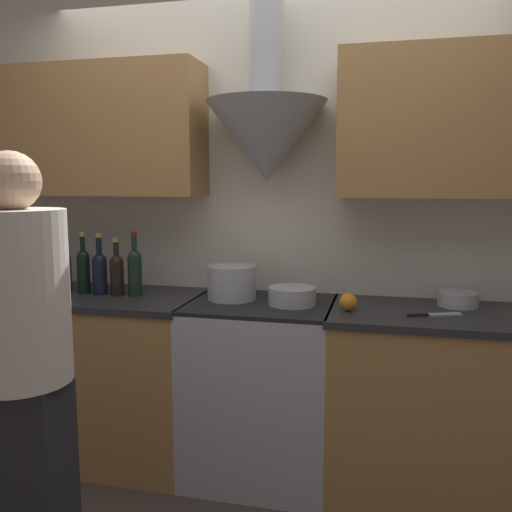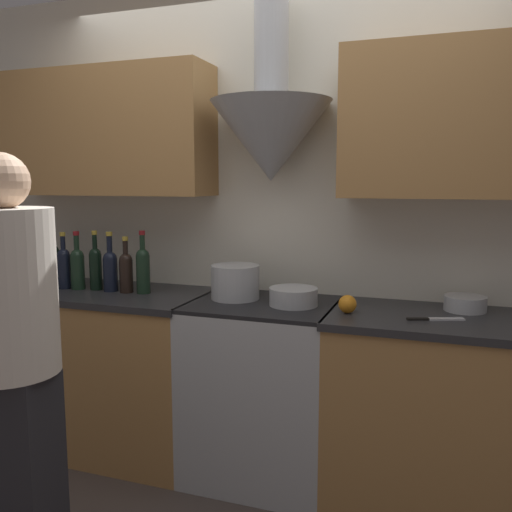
{
  "view_description": "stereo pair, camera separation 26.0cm",
  "coord_description": "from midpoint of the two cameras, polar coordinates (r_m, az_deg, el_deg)",
  "views": [
    {
      "loc": [
        0.6,
        -2.3,
        1.53
      ],
      "look_at": [
        0.0,
        0.21,
        1.17
      ],
      "focal_mm": 38.0,
      "sensor_mm": 36.0,
      "label": 1
    },
    {
      "loc": [
        0.85,
        -2.23,
        1.53
      ],
      "look_at": [
        0.0,
        0.21,
        1.17
      ],
      "focal_mm": 38.0,
      "sensor_mm": 36.0,
      "label": 2
    }
  ],
  "objects": [
    {
      "name": "wine_bottle_1",
      "position": [
        3.41,
        -21.33,
        -0.53
      ],
      "size": [
        0.07,
        0.07,
        0.35
      ],
      "color": "black",
      "rests_on": "counter_left"
    },
    {
      "name": "person_foreground_left",
      "position": [
        2.13,
        -21.22,
        -9.94
      ],
      "size": [
        0.35,
        0.35,
        1.63
      ],
      "color": "#28282D",
      "rests_on": "ground_plane"
    },
    {
      "name": "wine_bottle_0",
      "position": [
        3.48,
        -22.19,
        -0.64
      ],
      "size": [
        0.07,
        0.07,
        0.31
      ],
      "color": "black",
      "rests_on": "counter_left"
    },
    {
      "name": "wine_bottle_5",
      "position": [
        3.18,
        -16.09,
        -1.07
      ],
      "size": [
        0.08,
        0.08,
        0.33
      ],
      "color": "black",
      "rests_on": "counter_left"
    },
    {
      "name": "wine_bottle_2",
      "position": [
        3.35,
        -19.83,
        -0.75
      ],
      "size": [
        0.08,
        0.08,
        0.32
      ],
      "color": "black",
      "rests_on": "counter_left"
    },
    {
      "name": "stock_pot",
      "position": [
        2.81,
        0.45,
        -2.77
      ],
      "size": [
        0.25,
        0.25,
        0.18
      ],
      "color": "#B7BABC",
      "rests_on": "stove_range"
    },
    {
      "name": "wine_bottle_7",
      "position": [
        3.07,
        -12.78,
        -1.3
      ],
      "size": [
        0.08,
        0.08,
        0.33
      ],
      "color": "black",
      "rests_on": "counter_left"
    },
    {
      "name": "wine_bottle_3",
      "position": [
        3.29,
        -18.49,
        -0.7
      ],
      "size": [
        0.07,
        0.07,
        0.35
      ],
      "color": "black",
      "rests_on": "counter_left"
    },
    {
      "name": "saucepan",
      "position": [
        2.79,
        23.7,
        -4.62
      ],
      "size": [
        0.19,
        0.19,
        0.07
      ],
      "color": "#B7BABC",
      "rests_on": "counter_right"
    },
    {
      "name": "counter_right",
      "position": [
        2.79,
        23.51,
        -15.25
      ],
      "size": [
        1.23,
        0.62,
        0.92
      ],
      "color": "#B27F47",
      "rests_on": "ground_plane"
    },
    {
      "name": "wine_bottle_4",
      "position": [
        3.22,
        -17.42,
        -1.01
      ],
      "size": [
        0.07,
        0.07,
        0.32
      ],
      "color": "black",
      "rests_on": "counter_left"
    },
    {
      "name": "wine_bottle_9",
      "position": [
        2.98,
        -9.39,
        -1.28
      ],
      "size": [
        0.07,
        0.07,
        0.34
      ],
      "color": "black",
      "rests_on": "counter_left"
    },
    {
      "name": "stove_range",
      "position": [
        2.88,
        3.35,
        -13.84
      ],
      "size": [
        0.73,
        0.6,
        0.92
      ],
      "color": "#B7BABC",
      "rests_on": "ground_plane"
    },
    {
      "name": "wall_back",
      "position": [
        2.93,
        4.69,
        6.84
      ],
      "size": [
        8.4,
        0.62,
        2.6
      ],
      "color": "silver",
      "rests_on": "ground_plane"
    },
    {
      "name": "counter_left",
      "position": [
        3.28,
        -14.12,
        -11.38
      ],
      "size": [
        1.3,
        0.62,
        0.92
      ],
      "color": "#B27F47",
      "rests_on": "ground_plane"
    },
    {
      "name": "wine_bottle_8",
      "position": [
        3.02,
        -11.15,
        -1.49
      ],
      "size": [
        0.07,
        0.07,
        0.31
      ],
      "color": "black",
      "rests_on": "counter_left"
    },
    {
      "name": "chefs_knife",
      "position": [
        2.57,
        21.24,
        -6.25
      ],
      "size": [
        0.25,
        0.11,
        0.01
      ],
      "rotation": [
        0.0,
        0.0,
        0.35
      ],
      "color": "silver",
      "rests_on": "counter_right"
    },
    {
      "name": "mixing_bowl",
      "position": [
        2.68,
        6.74,
        -4.29
      ],
      "size": [
        0.24,
        0.24,
        0.09
      ],
      "color": "#B7BABC",
      "rests_on": "stove_range"
    },
    {
      "name": "ground_plane",
      "position": [
        2.82,
        1.36,
        -24.89
      ],
      "size": [
        12.0,
        12.0,
        0.0
      ],
      "primitive_type": "plane",
      "color": "#423833"
    },
    {
      "name": "orange_fruit",
      "position": [
        2.57,
        12.5,
        -4.99
      ],
      "size": [
        0.08,
        0.08,
        0.08
      ],
      "color": "orange",
      "rests_on": "counter_right"
    },
    {
      "name": "wine_bottle_6",
      "position": [
        3.13,
        -14.29,
        -1.05
      ],
      "size": [
        0.07,
        0.07,
        0.33
      ],
      "color": "black",
      "rests_on": "counter_left"
    }
  ]
}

